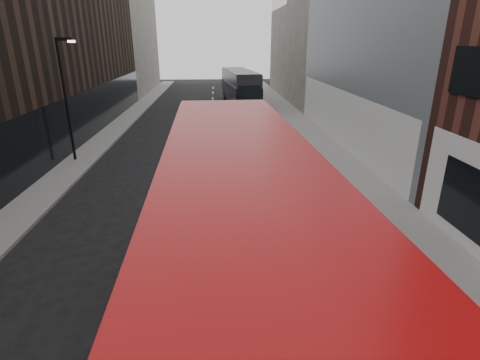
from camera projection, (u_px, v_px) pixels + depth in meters
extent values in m
cube|color=slate|center=(304.00, 131.00, 30.43)|extent=(3.00, 80.00, 0.15)
cube|color=slate|center=(110.00, 134.00, 29.50)|extent=(2.00, 80.00, 0.15)
cube|color=silver|center=(342.00, 118.00, 26.15)|extent=(0.35, 21.00, 3.80)
cube|color=#5F5B54|center=(306.00, 23.00, 45.31)|extent=(5.00, 24.00, 18.00)
cube|color=black|center=(73.00, 40.00, 31.54)|extent=(5.00, 24.00, 14.00)
cube|color=#5F5B54|center=(129.00, 44.00, 52.28)|extent=(5.00, 20.00, 13.00)
cylinder|color=black|center=(66.00, 102.00, 21.68)|extent=(0.16, 0.16, 7.00)
cube|color=black|center=(63.00, 39.00, 20.52)|extent=(0.90, 0.15, 0.18)
cube|color=#FFF2CC|center=(71.00, 41.00, 20.58)|extent=(0.35, 0.22, 0.12)
cube|color=#95090A|center=(240.00, 262.00, 7.63)|extent=(3.21, 12.64, 4.57)
cube|color=black|center=(240.00, 292.00, 7.88)|extent=(3.33, 12.69, 1.26)
cube|color=black|center=(240.00, 208.00, 7.21)|extent=(3.33, 12.69, 1.26)
cube|color=black|center=(224.00, 180.00, 13.71)|extent=(2.43, 0.15, 1.60)
cube|color=#95090A|center=(240.00, 153.00, 6.82)|extent=(3.08, 12.13, 0.12)
cylinder|color=black|center=(189.00, 253.00, 12.02)|extent=(0.37, 1.15, 1.14)
cylinder|color=black|center=(268.00, 249.00, 12.24)|extent=(0.37, 1.15, 1.14)
cube|color=black|center=(240.00, 86.00, 42.93)|extent=(3.88, 11.93, 3.30)
cube|color=black|center=(240.00, 88.00, 43.01)|extent=(4.00, 12.00, 1.17)
cube|color=black|center=(250.00, 93.00, 37.51)|extent=(2.26, 0.32, 1.49)
cube|color=black|center=(232.00, 81.00, 48.39)|extent=(2.26, 0.32, 1.49)
cube|color=black|center=(240.00, 71.00, 42.34)|extent=(3.72, 11.46, 0.12)
cylinder|color=black|center=(225.00, 96.00, 46.75)|extent=(0.43, 1.09, 1.07)
cylinder|color=black|center=(244.00, 95.00, 47.12)|extent=(0.43, 1.09, 1.07)
cylinder|color=black|center=(235.00, 105.00, 39.82)|extent=(0.43, 1.09, 1.07)
cylinder|color=black|center=(257.00, 104.00, 40.20)|extent=(0.43, 1.09, 1.07)
imported|color=black|center=(262.00, 167.00, 20.00)|extent=(1.68, 3.69, 1.23)
imported|color=#95999D|center=(263.00, 127.00, 28.96)|extent=(1.49, 4.09, 1.34)
imported|color=black|center=(239.00, 110.00, 36.36)|extent=(1.76, 4.32, 1.25)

